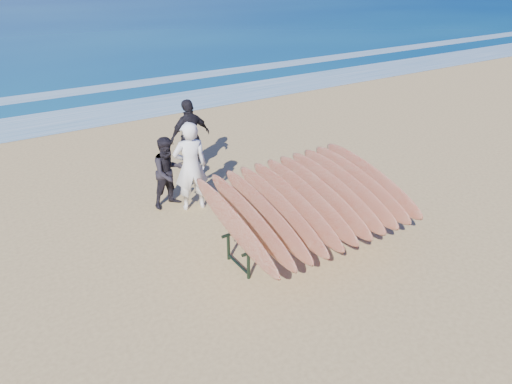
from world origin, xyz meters
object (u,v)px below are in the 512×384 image
Objects in this scene: person_dark_a at (169,172)px; person_white at (191,167)px; surfboard_rack at (309,200)px; person_dark_b at (190,137)px.

person_white is at bearing -54.83° from person_dark_a.
surfboard_rack is 4.04m from person_dark_b.
person_dark_b is at bearing 95.25° from surfboard_rack.
person_dark_b is (1.10, 1.34, 0.15)m from person_dark_a.
surfboard_rack is 3.11m from person_dark_a.
person_dark_a is (-1.59, 2.67, -0.13)m from surfboard_rack.
surfboard_rack is 2.12× the size of person_dark_a.
surfboard_rack is 1.71× the size of person_white.
person_white reaches higher than person_dark_b.
person_white is 1.04× the size of person_dark_b.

